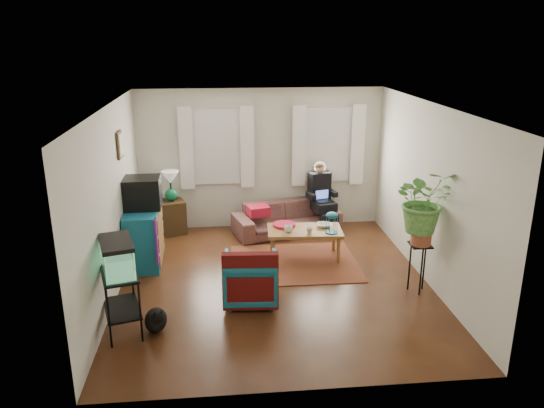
{
  "coord_description": "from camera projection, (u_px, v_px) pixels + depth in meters",
  "views": [
    {
      "loc": [
        -0.75,
        -7.07,
        3.53
      ],
      "look_at": [
        0.0,
        0.4,
        1.1
      ],
      "focal_mm": 35.0,
      "sensor_mm": 36.0,
      "label": 1
    }
  ],
  "objects": [
    {
      "name": "seated_person",
      "position": [
        321.0,
        199.0,
        9.89
      ],
      "size": [
        0.62,
        0.7,
        1.15
      ],
      "primitive_type": null,
      "rotation": [
        0.0,
        0.0,
        0.27
      ],
      "color": "black",
      "rests_on": "sofa"
    },
    {
      "name": "wall_right",
      "position": [
        429.0,
        195.0,
        7.67
      ],
      "size": [
        0.01,
        5.0,
        2.6
      ],
      "primitive_type": "cube",
      "color": "silver",
      "rests_on": "floor"
    },
    {
      "name": "floor",
      "position": [
        275.0,
        283.0,
        7.85
      ],
      "size": [
        4.5,
        5.0,
        0.01
      ],
      "primitive_type": "cube",
      "color": "#4F2B14",
      "rests_on": "ground"
    },
    {
      "name": "crt_tv",
      "position": [
        143.0,
        193.0,
        8.27
      ],
      "size": [
        0.57,
        0.52,
        0.48
      ],
      "primitive_type": "cube",
      "rotation": [
        0.0,
        0.0,
        0.03
      ],
      "color": "black",
      "rests_on": "dresser"
    },
    {
      "name": "curtains_left",
      "position": [
        217.0,
        148.0,
        9.57
      ],
      "size": [
        1.36,
        0.06,
        1.5
      ],
      "primitive_type": "cube",
      "color": "white",
      "rests_on": "wall_back"
    },
    {
      "name": "area_rug",
      "position": [
        294.0,
        263.0,
        8.51
      ],
      "size": [
        2.01,
        1.61,
        0.01
      ],
      "primitive_type": "cube",
      "rotation": [
        0.0,
        0.0,
        -0.01
      ],
      "color": "brown",
      "rests_on": "floor"
    },
    {
      "name": "cup_a",
      "position": [
        288.0,
        229.0,
        8.46
      ],
      "size": [
        0.14,
        0.14,
        0.11
      ],
      "primitive_type": "imported",
      "rotation": [
        0.0,
        0.0,
        -0.07
      ],
      "color": "white",
      "rests_on": "coffee_table"
    },
    {
      "name": "black_cat",
      "position": [
        156.0,
        318.0,
        6.54
      ],
      "size": [
        0.4,
        0.49,
        0.36
      ],
      "primitive_type": "ellipsoid",
      "rotation": [
        0.0,
        0.0,
        0.34
      ],
      "color": "black",
      "rests_on": "floor"
    },
    {
      "name": "window_right",
      "position": [
        328.0,
        145.0,
        9.84
      ],
      "size": [
        1.08,
        0.04,
        1.38
      ],
      "primitive_type": "cube",
      "color": "white",
      "rests_on": "wall_back"
    },
    {
      "name": "wall_front",
      "position": [
        302.0,
        277.0,
        5.08
      ],
      "size": [
        4.5,
        0.01,
        2.6
      ],
      "primitive_type": "cube",
      "color": "silver",
      "rests_on": "floor"
    },
    {
      "name": "sofa",
      "position": [
        287.0,
        213.0,
        9.72
      ],
      "size": [
        2.06,
        1.24,
        0.76
      ],
      "primitive_type": "imported",
      "rotation": [
        0.0,
        0.0,
        0.27
      ],
      "color": "brown",
      "rests_on": "floor"
    },
    {
      "name": "potted_plant",
      "position": [
        424.0,
        210.0,
        7.22
      ],
      "size": [
        0.85,
        0.74,
        0.92
      ],
      "primitive_type": "imported",
      "rotation": [
        0.0,
        0.0,
        -0.03
      ],
      "color": "#599947",
      "rests_on": "plant_stand"
    },
    {
      "name": "wall_back",
      "position": [
        261.0,
        159.0,
        9.82
      ],
      "size": [
        4.5,
        0.01,
        2.6
      ],
      "primitive_type": "cube",
      "color": "silver",
      "rests_on": "floor"
    },
    {
      "name": "bowl",
      "position": [
        324.0,
        225.0,
        8.69
      ],
      "size": [
        0.25,
        0.25,
        0.06
      ],
      "primitive_type": "imported",
      "rotation": [
        0.0,
        0.0,
        -0.07
      ],
      "color": "white",
      "rests_on": "coffee_table"
    },
    {
      "name": "ceiling",
      "position": [
        275.0,
        106.0,
        7.05
      ],
      "size": [
        4.5,
        5.0,
        0.01
      ],
      "primitive_type": "cube",
      "color": "white",
      "rests_on": "wall_back"
    },
    {
      "name": "serape_throw",
      "position": [
        250.0,
        275.0,
        6.9
      ],
      "size": [
        0.74,
        0.22,
        0.6
      ],
      "primitive_type": "cube",
      "rotation": [
        0.0,
        0.0,
        -0.06
      ],
      "color": "#9E0A0A",
      "rests_on": "armchair"
    },
    {
      "name": "picture_frame",
      "position": [
        120.0,
        145.0,
        7.84
      ],
      "size": [
        0.04,
        0.32,
        0.4
      ],
      "primitive_type": "cube",
      "color": "#3D2616",
      "rests_on": "wall_left"
    },
    {
      "name": "curtains_right",
      "position": [
        328.0,
        146.0,
        9.77
      ],
      "size": [
        1.36,
        0.06,
        1.5
      ],
      "primitive_type": "cube",
      "color": "white",
      "rests_on": "wall_back"
    },
    {
      "name": "side_table",
      "position": [
        173.0,
        217.0,
        9.73
      ],
      "size": [
        0.54,
        0.54,
        0.62
      ],
      "primitive_type": "cube",
      "rotation": [
        0.0,
        0.0,
        0.31
      ],
      "color": "#3A2415",
      "rests_on": "floor"
    },
    {
      "name": "dresser",
      "position": [
        144.0,
        237.0,
        8.39
      ],
      "size": [
        0.53,
        1.02,
        0.91
      ],
      "primitive_type": "cube",
      "rotation": [
        0.0,
        0.0,
        0.03
      ],
      "color": "#105663",
      "rests_on": "floor"
    },
    {
      "name": "aquarium",
      "position": [
        117.0,
        256.0,
        6.27
      ],
      "size": [
        0.52,
        0.72,
        0.42
      ],
      "primitive_type": "cube",
      "rotation": [
        0.0,
        0.0,
        0.27
      ],
      "color": "#7FD899",
      "rests_on": "aquarium_stand"
    },
    {
      "name": "window_left",
      "position": [
        217.0,
        147.0,
        9.65
      ],
      "size": [
        1.08,
        0.04,
        1.38
      ],
      "primitive_type": "cube",
      "color": "white",
      "rests_on": "wall_back"
    },
    {
      "name": "wall_left",
      "position": [
        111.0,
        204.0,
        7.24
      ],
      "size": [
        0.01,
        5.0,
        2.6
      ],
      "primitive_type": "cube",
      "color": "silver",
      "rests_on": "floor"
    },
    {
      "name": "snack_tray",
      "position": [
        284.0,
        225.0,
        8.73
      ],
      "size": [
        0.39,
        0.39,
        0.04
      ],
      "primitive_type": "cylinder",
      "rotation": [
        0.0,
        0.0,
        -0.07
      ],
      "color": "#B21414",
      "rests_on": "coffee_table"
    },
    {
      "name": "coffee_table",
      "position": [
        304.0,
        243.0,
        8.66
      ],
      "size": [
        1.24,
        0.73,
        0.5
      ],
      "primitive_type": "cube",
      "rotation": [
        0.0,
        0.0,
        -0.07
      ],
      "color": "olive",
      "rests_on": "floor"
    },
    {
      "name": "armchair",
      "position": [
        250.0,
        276.0,
        7.22
      ],
      "size": [
        0.75,
        0.71,
        0.73
      ],
      "primitive_type": "imported",
      "rotation": [
        0.0,
        0.0,
        3.08
      ],
      "color": "#105365",
      "rests_on": "floor"
    },
    {
      "name": "plant_stand",
      "position": [
        418.0,
        268.0,
        7.49
      ],
      "size": [
        0.32,
        0.32,
        0.72
      ],
      "primitive_type": "cube",
      "rotation": [
        0.0,
        0.0,
        -0.03
      ],
      "color": "black",
      "rests_on": "floor"
    },
    {
      "name": "birdcage",
      "position": [
        332.0,
        222.0,
        8.39
      ],
      "size": [
        0.21,
        0.21,
        0.35
      ],
      "primitive_type": null,
      "rotation": [
        0.0,
        0.0,
        -0.07
      ],
      "color": "#115B6B",
      "rests_on": "coffee_table"
    },
    {
      "name": "table_lamp",
      "position": [
        171.0,
        187.0,
        9.55
      ],
      "size": [
        0.4,
        0.4,
        0.57
      ],
      "primitive_type": null,
      "rotation": [
        0.0,
        0.0,
        0.31
      ],
      "color": "white",
      "rests_on": "side_table"
    },
    {
      "name": "aquarium_stand",
      "position": [
        122.0,
        302.0,
        6.46
      ],
      "size": [
        0.58,
        0.8,
        0.8
      ],
      "primitive_type": "cube",
      "rotation": [
        0.0,
        0.0,
        0.27
      ],
      "color": "black",
      "rests_on": "floor"
    },
    {
      "name": "cup_b",
      "position": [
        309.0,
        231.0,
        8.39
      ],
      "size": [
        0.12,
        0.12,
        0.1
      ],
      "primitive_type": "imported",
      "rotation": [
        0.0,
        0.0,
        -0.07
      ],
      "color": "beige",
      "rests_on": "coffee_table"
    }
  ]
}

